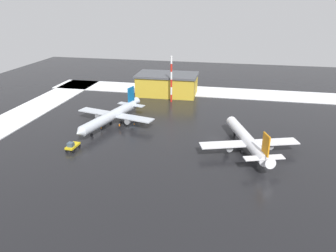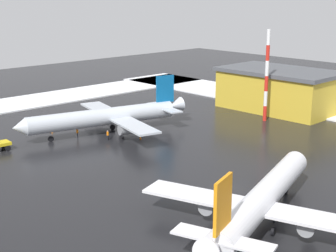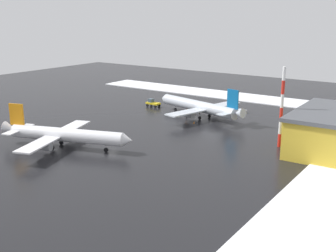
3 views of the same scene
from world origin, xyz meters
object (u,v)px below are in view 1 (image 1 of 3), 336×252
at_px(ground_crew_mid_apron, 119,126).
at_px(antenna_mast, 171,79).
at_px(traffic_cone_wingtip_side, 104,116).
at_px(airplane_foreground_jet, 112,116).
at_px(ground_crew_near_tug, 101,128).
at_px(airplane_far_rear, 247,139).
at_px(traffic_cone_mid_line, 81,131).
at_px(pushback_tug, 72,146).
at_px(traffic_cone_near_nose, 134,124).
at_px(cargo_hangar, 167,84).

xyz_separation_m(ground_crew_mid_apron, antenna_mast, (-10.26, -31.01, 7.99)).
bearing_deg(traffic_cone_wingtip_side, airplane_foreground_jet, 129.01).
bearing_deg(ground_crew_near_tug, airplane_far_rear, 118.53).
xyz_separation_m(airplane_far_rear, traffic_cone_wingtip_side, (47.36, -16.93, -2.82)).
relative_size(airplane_foreground_jet, traffic_cone_mid_line, 58.51).
height_order(airplane_foreground_jet, antenna_mast, antenna_mast).
bearing_deg(airplane_far_rear, pushback_tug, 83.24).
xyz_separation_m(traffic_cone_near_nose, traffic_cone_mid_line, (14.02, 9.12, 0.00)).
height_order(traffic_cone_mid_line, traffic_cone_wingtip_side, same).
relative_size(antenna_mast, traffic_cone_wingtip_side, 32.59).
bearing_deg(traffic_cone_wingtip_side, antenna_mast, -131.40).
xyz_separation_m(airplane_far_rear, ground_crew_near_tug, (43.25, -4.68, -2.12)).
distance_m(airplane_foreground_jet, ground_crew_near_tug, 5.98).
bearing_deg(traffic_cone_near_nose, airplane_far_rear, 160.81).
bearing_deg(ground_crew_near_tug, traffic_cone_wingtip_side, -126.73).
height_order(pushback_tug, traffic_cone_near_nose, pushback_tug).
relative_size(pushback_tug, ground_crew_near_tug, 2.74).
distance_m(airplane_foreground_jet, cargo_hangar, 39.97).
bearing_deg(ground_crew_near_tug, airplane_foreground_jet, -160.76).
bearing_deg(traffic_cone_near_nose, ground_crew_mid_apron, 53.19).
xyz_separation_m(airplane_foreground_jet, antenna_mast, (-13.59, -28.67, 5.77)).
bearing_deg(cargo_hangar, ground_crew_mid_apron, 79.92).
distance_m(antenna_mast, cargo_hangar, 11.65).
xyz_separation_m(airplane_foreground_jet, cargo_hangar, (-9.83, -38.73, 1.25)).
xyz_separation_m(airplane_foreground_jet, traffic_cone_near_nose, (-6.71, -2.18, -2.92)).
distance_m(ground_crew_mid_apron, traffic_cone_wingtip_side, 12.87).
bearing_deg(traffic_cone_near_nose, traffic_cone_mid_line, 33.03).
bearing_deg(ground_crew_mid_apron, airplane_foreground_jet, -58.96).
relative_size(airplane_far_rear, ground_crew_mid_apron, 17.90).
height_order(pushback_tug, antenna_mast, antenna_mast).
bearing_deg(antenna_mast, traffic_cone_wingtip_side, 48.60).
bearing_deg(cargo_hangar, traffic_cone_mid_line, 68.34).
height_order(ground_crew_near_tug, traffic_cone_wingtip_side, ground_crew_near_tug).
bearing_deg(ground_crew_mid_apron, traffic_cone_mid_line, -0.61).
xyz_separation_m(pushback_tug, cargo_hangar, (-13.54, -58.38, 3.16)).
distance_m(cargo_hangar, traffic_cone_wingtip_side, 35.61).
relative_size(cargo_hangar, traffic_cone_near_nose, 45.97).
height_order(cargo_hangar, traffic_cone_wingtip_side, cargo_hangar).
distance_m(airplane_foreground_jet, traffic_cone_near_nose, 7.64).
bearing_deg(pushback_tug, antenna_mast, 162.64).
height_order(cargo_hangar, traffic_cone_near_nose, cargo_hangar).
relative_size(pushback_tug, traffic_cone_near_nose, 8.52).
xyz_separation_m(ground_crew_mid_apron, traffic_cone_near_nose, (-3.38, -4.51, -0.70)).
bearing_deg(pushback_tug, cargo_hangar, 169.28).
relative_size(antenna_mast, traffic_cone_mid_line, 32.59).
xyz_separation_m(airplane_far_rear, pushback_tug, (45.47, 9.63, -1.81)).
bearing_deg(ground_crew_near_tug, pushback_tug, 25.86).
relative_size(airplane_far_rear, traffic_cone_near_nose, 55.64).
relative_size(airplane_foreground_jet, antenna_mast, 1.80).
bearing_deg(pushback_tug, ground_crew_near_tug, 173.49).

